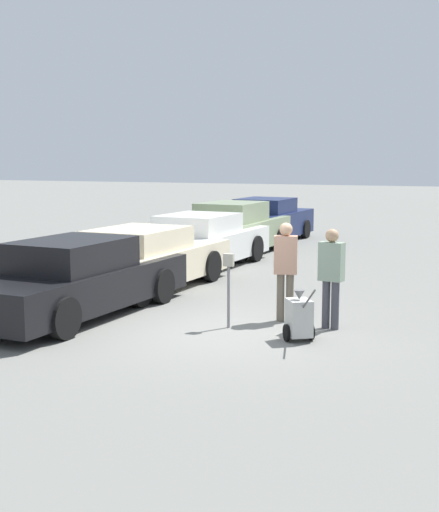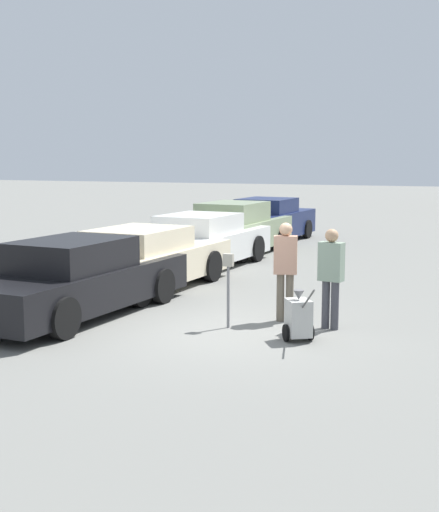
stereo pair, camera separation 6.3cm
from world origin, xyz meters
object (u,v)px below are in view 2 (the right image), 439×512
(parking_meter, at_px, (228,276))
(person_worker, at_px, (285,265))
(parked_car_black, at_px, (78,280))
(parked_car_sage, at_px, (235,230))
(parked_car_cream, at_px, (143,261))
(person_supervisor, at_px, (331,272))
(parked_car_navy, at_px, (268,221))
(parked_car_white, at_px, (202,242))
(equipment_cart, at_px, (298,318))

(parking_meter, xyz_separation_m, person_worker, (0.80, 0.84, 0.12))
(person_worker, bearing_deg, parking_meter, 33.37)
(parked_car_black, distance_m, parked_car_sage, 8.95)
(parked_car_cream, bearing_deg, person_supervisor, -18.92)
(parked_car_navy, height_order, person_worker, person_worker)
(parked_car_cream, bearing_deg, parked_car_navy, 95.17)
(parked_car_black, height_order, person_worker, person_worker)
(parked_car_white, xyz_separation_m, parked_car_sage, (0.00, 2.72, 0.05))
(parked_car_cream, xyz_separation_m, equipment_cart, (4.38, -3.07, -0.28))
(parked_car_navy, distance_m, person_worker, 12.17)
(parked_car_navy, distance_m, parking_meter, 12.76)
(parked_car_black, relative_size, parked_car_sage, 1.05)
(parked_car_sage, relative_size, person_supervisor, 2.89)
(parked_car_sage, relative_size, parking_meter, 3.86)
(parked_car_black, bearing_deg, parked_car_cream, 95.16)
(parked_car_white, bearing_deg, parked_car_sage, 95.17)
(parking_meter, distance_m, person_worker, 1.17)
(parked_car_white, bearing_deg, person_supervisor, -44.90)
(equipment_cart, bearing_deg, person_worker, 82.43)
(parked_car_cream, relative_size, person_supervisor, 3.04)
(parking_meter, bearing_deg, parked_car_white, 115.99)
(parked_car_cream, distance_m, equipment_cart, 5.36)
(parked_car_cream, xyz_separation_m, parked_car_navy, (0.00, 9.75, 0.04))
(parking_meter, xyz_separation_m, person_supervisor, (1.70, 0.54, 0.09))
(parked_car_navy, distance_m, equipment_cart, 13.56)
(parked_car_black, relative_size, parking_meter, 4.05)
(parked_car_white, height_order, person_worker, person_worker)
(parking_meter, relative_size, equipment_cart, 1.32)
(parked_car_black, bearing_deg, person_worker, 18.67)
(person_worker, bearing_deg, parked_car_black, 0.38)
(person_worker, distance_m, equipment_cart, 1.54)
(parked_car_white, bearing_deg, parked_car_black, -84.83)
(parked_car_navy, bearing_deg, parking_meter, -71.21)
(parked_car_white, bearing_deg, person_worker, -49.27)
(parked_car_black, height_order, person_supervisor, person_supervisor)
(parked_car_sage, height_order, parking_meter, parked_car_sage)
(parked_car_white, relative_size, parked_car_navy, 1.10)
(parked_car_cream, bearing_deg, parked_car_white, 95.17)
(parked_car_white, distance_m, parked_car_sage, 2.72)
(parked_car_sage, bearing_deg, parked_car_navy, 95.16)
(parked_car_sage, distance_m, parked_car_navy, 3.52)
(parked_car_black, bearing_deg, parked_car_white, 95.17)
(parked_car_white, bearing_deg, parked_car_navy, 95.17)
(parked_car_white, height_order, parked_car_navy, parked_car_navy)
(parked_car_sage, distance_m, person_supervisor, 9.58)
(parked_car_sage, distance_m, parking_meter, 9.38)
(parked_car_navy, xyz_separation_m, equipment_cart, (4.38, -12.83, -0.32))
(equipment_cart, bearing_deg, parked_car_cream, 112.87)
(parking_meter, bearing_deg, person_worker, 46.49)
(parked_car_cream, distance_m, person_supervisor, 5.16)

